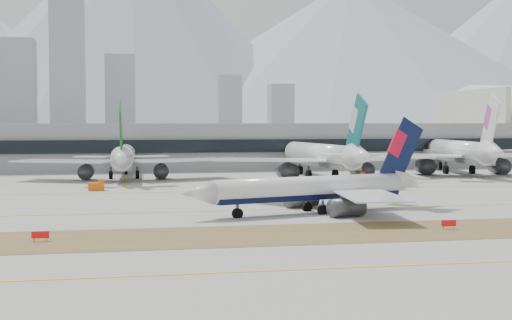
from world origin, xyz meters
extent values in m
plane|color=#9A9990|center=(0.00, 0.00, 0.00)|extent=(3000.00, 3000.00, 0.00)
cube|color=brown|center=(0.00, -32.00, 0.02)|extent=(360.00, 18.00, 0.06)
cube|color=yellow|center=(0.00, -5.00, 0.03)|extent=(360.00, 0.45, 0.04)
cube|color=yellow|center=(0.00, -55.00, 0.03)|extent=(360.00, 0.45, 0.04)
cube|color=yellow|center=(0.00, 30.00, 0.03)|extent=(360.00, 0.45, 0.04)
cylinder|color=white|center=(5.37, -10.40, 4.26)|extent=(35.11, 13.49, 3.87)
cube|color=black|center=(5.37, -10.40, 3.19)|extent=(34.26, 12.73, 1.74)
cone|color=white|center=(-14.25, -16.02, 4.26)|extent=(6.27, 5.21, 3.87)
cone|color=white|center=(26.17, -4.43, 4.74)|extent=(8.63, 5.89, 3.87)
cube|color=white|center=(6.79, 1.18, 3.68)|extent=(18.65, 20.43, 0.23)
cube|color=white|center=(23.36, 0.00, 5.03)|extent=(5.89, 6.42, 0.15)
cylinder|color=#3F4247|center=(5.87, -2.81, 1.55)|extent=(6.47, 4.42, 2.90)
cube|color=#3F4247|center=(5.87, -2.81, 2.71)|extent=(2.44, 0.96, 1.36)
cube|color=white|center=(12.71, -19.46, 3.68)|extent=(10.69, 19.90, 0.23)
cube|color=white|center=(26.14, -9.68, 5.03)|extent=(3.63, 5.54, 0.15)
cylinder|color=#3F4247|center=(9.82, -16.57, 1.55)|extent=(6.47, 4.42, 2.90)
cube|color=#3F4247|center=(9.82, -16.57, 2.71)|extent=(2.44, 0.96, 1.36)
cube|color=#09143A|center=(23.81, -5.11, 10.15)|extent=(9.29, 2.97, 12.13)
cube|color=red|center=(22.86, -5.38, 11.45)|extent=(4.27, 1.60, 5.20)
cylinder|color=#3F4247|center=(-7.57, -14.11, 1.16)|extent=(0.46, 0.46, 2.32)
cylinder|color=black|center=(-7.57, -14.11, 0.68)|extent=(1.86, 1.13, 1.74)
cylinder|color=#3F4247|center=(7.01, -12.55, 1.16)|extent=(0.46, 0.46, 2.32)
cylinder|color=black|center=(7.01, -12.55, 0.68)|extent=(1.86, 1.13, 1.74)
cylinder|color=#3F4247|center=(5.62, -7.71, 1.16)|extent=(0.46, 0.46, 2.32)
cylinder|color=black|center=(5.62, -7.71, 0.68)|extent=(1.86, 1.13, 1.74)
cylinder|color=white|center=(-24.74, 71.38, 6.00)|extent=(6.95, 41.42, 5.46)
cube|color=slate|center=(-24.74, 71.38, 4.50)|extent=(6.10, 40.56, 2.46)
cone|color=white|center=(-23.88, 95.14, 6.00)|extent=(5.68, 6.50, 5.46)
cone|color=white|center=(-25.66, 46.19, 6.68)|extent=(5.78, 9.36, 5.46)
cube|color=white|center=(-10.24, 64.79, 5.18)|extent=(28.71, 20.21, 0.33)
cube|color=white|center=(-18.51, 47.65, 7.09)|extent=(8.45, 5.95, 0.22)
cylinder|color=#3F4247|center=(-15.05, 67.70, 2.18)|extent=(4.34, 7.02, 4.09)
cube|color=#3F4247|center=(-15.05, 67.70, 3.82)|extent=(0.51, 2.88, 1.91)
cube|color=white|center=(-39.68, 65.86, 5.18)|extent=(28.81, 21.64, 0.33)
cube|color=white|center=(-32.68, 48.16, 7.09)|extent=(8.55, 6.39, 0.22)
cylinder|color=#3F4247|center=(-34.68, 68.41, 2.18)|extent=(4.34, 7.02, 4.09)
cube|color=#3F4247|center=(-34.68, 68.41, 3.82)|extent=(0.51, 2.88, 1.91)
cube|color=#0D5B22|center=(-25.55, 49.05, 13.16)|extent=(0.90, 11.42, 14.63)
cube|color=#E1470D|center=(-25.51, 50.20, 14.75)|extent=(0.79, 5.16, 6.26)
cylinder|color=#3F4247|center=(-24.17, 87.04, 1.64)|extent=(0.65, 0.65, 3.27)
cylinder|color=black|center=(-24.17, 87.04, 0.95)|extent=(1.04, 2.49, 2.46)
cylinder|color=#3F4247|center=(-28.33, 70.36, 1.64)|extent=(0.65, 0.65, 3.27)
cylinder|color=black|center=(-28.33, 70.36, 0.95)|extent=(1.04, 2.49, 2.46)
cylinder|color=#3F4247|center=(-21.24, 70.11, 1.64)|extent=(0.65, 0.65, 3.27)
cylinder|color=black|center=(-21.24, 70.11, 0.95)|extent=(1.04, 2.49, 2.46)
cylinder|color=white|center=(27.91, 61.65, 6.51)|extent=(9.55, 45.04, 5.91)
cube|color=slate|center=(27.91, 61.65, 4.88)|extent=(8.59, 44.08, 2.66)
cone|color=white|center=(25.81, 87.34, 6.51)|extent=(6.45, 7.29, 5.91)
cone|color=white|center=(30.15, 34.42, 7.24)|extent=(6.71, 10.39, 5.91)
cube|color=white|center=(44.37, 56.41, 5.62)|extent=(31.21, 24.37, 0.35)
cube|color=white|center=(37.66, 36.91, 7.69)|extent=(9.32, 7.20, 0.24)
cylinder|color=#3F4247|center=(38.82, 58.93, 2.37)|extent=(5.03, 7.79, 4.44)
cube|color=#3F4247|center=(38.82, 58.93, 4.14)|extent=(0.70, 3.13, 2.07)
cube|color=white|center=(12.54, 53.80, 5.62)|extent=(30.97, 20.87, 0.35)
cube|color=white|center=(22.33, 35.65, 7.69)|extent=(9.06, 6.14, 0.24)
cylinder|color=#3F4247|center=(17.60, 57.19, 2.37)|extent=(5.03, 7.79, 4.44)
cube|color=#3F4247|center=(17.60, 57.19, 4.14)|extent=(0.70, 3.13, 2.07)
cube|color=#165E60|center=(29.89, 37.51, 14.27)|extent=(1.54, 12.37, 15.86)
cube|color=#B5B9BF|center=(29.79, 38.75, 15.99)|extent=(1.10, 5.61, 6.79)
cylinder|color=#3F4247|center=(26.53, 78.58, 1.77)|extent=(0.71, 0.71, 3.55)
cylinder|color=black|center=(26.53, 78.58, 1.03)|extent=(1.25, 2.74, 2.66)
cylinder|color=#3F4247|center=(24.18, 60.10, 1.77)|extent=(0.71, 0.71, 3.55)
cylinder|color=black|center=(24.18, 60.10, 1.03)|extent=(1.25, 2.74, 2.66)
cylinder|color=#3F4247|center=(31.85, 60.73, 1.77)|extent=(0.71, 0.71, 3.55)
cylinder|color=black|center=(31.85, 60.73, 1.03)|extent=(1.25, 2.74, 2.66)
cylinder|color=white|center=(73.41, 71.75, 6.77)|extent=(12.58, 46.93, 6.15)
cube|color=slate|center=(73.41, 71.75, 5.08)|extent=(11.54, 45.88, 2.77)
cone|color=white|center=(77.14, 98.31, 6.77)|extent=(7.09, 7.90, 6.15)
cone|color=white|center=(69.44, 43.60, 7.54)|extent=(7.54, 11.10, 6.15)
cylinder|color=#3F4247|center=(83.85, 66.49, 2.46)|extent=(5.65, 8.32, 4.62)
cube|color=#3F4247|center=(83.85, 66.49, 4.31)|extent=(0.91, 3.26, 2.15)
cube|color=white|center=(56.00, 67.31, 5.85)|extent=(32.35, 26.50, 0.37)
cube|color=white|center=(61.79, 46.63, 8.00)|extent=(9.73, 7.84, 0.25)
cylinder|color=#3F4247|center=(61.91, 69.58, 2.46)|extent=(5.65, 8.32, 4.62)
cube|color=#3F4247|center=(61.91, 69.58, 4.31)|extent=(0.91, 3.26, 2.15)
cube|color=white|center=(69.89, 46.80, 14.85)|extent=(2.34, 12.82, 16.51)
cube|color=#C54590|center=(70.07, 48.08, 16.64)|extent=(1.48, 5.84, 7.06)
cylinder|color=#3F4247|center=(75.87, 89.26, 1.85)|extent=(0.74, 0.74, 3.69)
cylinder|color=black|center=(75.87, 89.26, 1.08)|extent=(1.45, 2.89, 2.77)
cylinder|color=#3F4247|center=(69.26, 71.03, 1.85)|extent=(0.74, 0.74, 3.69)
cylinder|color=black|center=(69.26, 71.03, 1.08)|extent=(1.45, 2.89, 2.77)
cylinder|color=#3F4247|center=(77.19, 69.92, 1.85)|extent=(0.74, 0.74, 3.69)
cylinder|color=black|center=(77.19, 69.92, 1.08)|extent=(1.45, 2.89, 2.77)
cube|color=gray|center=(0.00, 115.00, 7.50)|extent=(280.00, 42.00, 15.00)
cube|color=black|center=(0.00, 93.50, 7.95)|extent=(280.00, 1.20, 4.00)
cube|color=beige|center=(110.00, 135.00, 14.10)|extent=(2.00, 57.00, 27.90)
cube|color=red|center=(-35.99, -32.00, 0.90)|extent=(2.20, 0.15, 0.90)
cylinder|color=orange|center=(-36.79, -32.00, 0.25)|extent=(0.10, 0.10, 0.50)
cylinder|color=orange|center=(-35.19, -32.00, 0.25)|extent=(0.10, 0.10, 0.50)
cube|color=red|center=(19.93, -32.00, 0.90)|extent=(2.20, 0.15, 0.90)
cylinder|color=orange|center=(19.13, -32.00, 0.25)|extent=(0.10, 0.10, 0.50)
cylinder|color=orange|center=(20.73, -32.00, 0.25)|extent=(0.10, 0.10, 0.50)
cube|color=#DD5D0B|center=(33.89, 48.31, 0.90)|extent=(3.50, 2.00, 1.80)
cube|color=#DD5D0B|center=(35.09, 48.31, 2.10)|extent=(1.20, 1.80, 1.00)
cylinder|color=black|center=(32.69, 47.51, 0.35)|extent=(0.70, 0.30, 0.70)
cylinder|color=black|center=(32.69, 49.11, 0.35)|extent=(0.70, 0.30, 0.70)
cylinder|color=black|center=(35.09, 47.51, 0.35)|extent=(0.70, 0.30, 0.70)
cylinder|color=black|center=(35.09, 49.11, 0.35)|extent=(0.70, 0.30, 0.70)
cube|color=#DD5D0B|center=(-31.12, 36.65, 0.90)|extent=(3.50, 2.00, 1.80)
cube|color=#DD5D0B|center=(-29.92, 36.65, 2.10)|extent=(1.20, 1.80, 1.00)
cylinder|color=black|center=(-32.32, 35.85, 0.35)|extent=(0.70, 0.30, 0.70)
cylinder|color=black|center=(-32.32, 37.45, 0.35)|extent=(0.70, 0.30, 0.70)
cylinder|color=black|center=(-29.92, 35.85, 0.35)|extent=(0.70, 0.30, 0.70)
cylinder|color=black|center=(-29.92, 37.45, 0.35)|extent=(0.70, 0.30, 0.70)
cube|color=#9097A3|center=(-105.00, 455.00, 40.00)|extent=(30.00, 27.00, 80.00)
cube|color=#9097A3|center=(-65.00, 450.00, 55.00)|extent=(26.00, 23.40, 110.00)
cube|color=#9097A3|center=(-25.00, 465.00, 35.00)|extent=(24.00, 21.60, 70.00)
cube|color=#9097A3|center=(65.00, 470.00, 27.50)|extent=(20.00, 18.00, 55.00)
cube|color=#9097A3|center=(110.00, 470.00, 24.00)|extent=(20.00, 18.00, 48.00)
cone|color=#9EA8B7|center=(0.00, 1400.00, 211.50)|extent=(900.00, 900.00, 470.00)
cone|color=#9EA8B7|center=(480.00, 1390.00, 157.50)|extent=(1120.00, 1120.00, 350.00)
camera|label=1|loc=(-25.97, -125.58, 15.16)|focal=50.00mm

